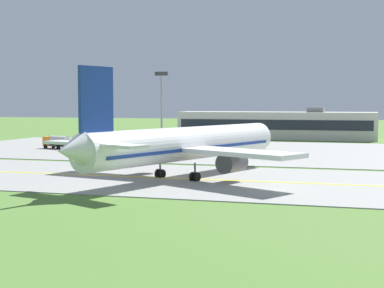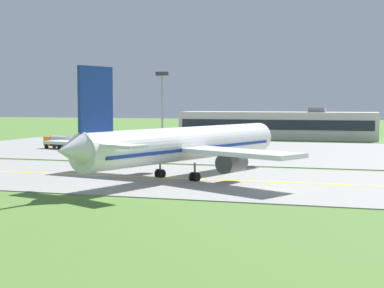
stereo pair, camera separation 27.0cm
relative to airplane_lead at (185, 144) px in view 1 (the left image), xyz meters
name	(u,v)px [view 1 (the left image)]	position (x,y,z in m)	size (l,w,h in m)	color
ground_plane	(174,179)	(-1.16, -0.83, -4.13)	(500.00, 500.00, 0.00)	#517A33
taxiway_strip	(174,179)	(-1.16, -0.83, -4.08)	(240.00, 28.00, 0.10)	gray
apron_pad	(296,152)	(8.84, 41.17, -4.08)	(140.00, 52.00, 0.10)	gray
taxiway_centreline	(174,178)	(-1.16, -0.83, -4.03)	(220.00, 0.60, 0.01)	yellow
airplane_lead	(185,144)	(0.00, 0.00, 0.00)	(31.52, 38.29, 12.70)	white
service_truck_baggage	(57,141)	(-36.90, 35.08, -2.60)	(6.34, 3.99, 2.65)	orange
service_truck_fuel	(129,139)	(-25.93, 45.23, -2.60)	(3.93, 6.34, 2.60)	#264CA5
terminal_building	(276,125)	(-0.23, 79.57, -0.73)	(48.69, 10.18, 7.95)	beige
apron_light_mast	(162,101)	(-14.80, 34.05, 5.19)	(2.40, 0.50, 14.70)	gray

